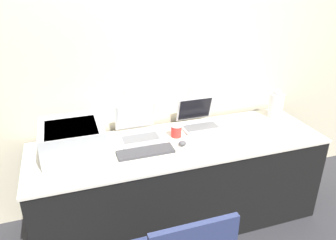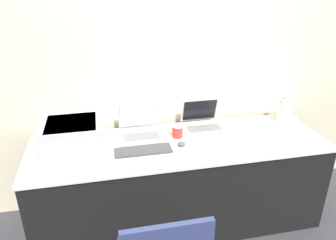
{
  "view_description": "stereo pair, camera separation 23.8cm",
  "coord_description": "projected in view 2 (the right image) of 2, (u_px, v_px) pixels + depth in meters",
  "views": [
    {
      "loc": [
        -0.77,
        -1.69,
        1.9
      ],
      "look_at": [
        -0.08,
        0.37,
        0.91
      ],
      "focal_mm": 35.0,
      "sensor_mm": 36.0,
      "label": 1
    },
    {
      "loc": [
        -0.54,
        -1.75,
        1.9
      ],
      "look_at": [
        -0.08,
        0.37,
        0.91
      ],
      "focal_mm": 35.0,
      "sensor_mm": 36.0,
      "label": 2
    }
  ],
  "objects": [
    {
      "name": "coffee_cup",
      "position": [
        177.0,
        131.0,
        2.51
      ],
      "size": [
        0.09,
        0.09,
        0.1
      ],
      "color": "red",
      "rests_on": "table"
    },
    {
      "name": "metal_pitcher",
      "position": [
        285.0,
        109.0,
        2.74
      ],
      "size": [
        0.13,
        0.13,
        0.26
      ],
      "color": "silver",
      "rests_on": "table"
    },
    {
      "name": "external_keyboard",
      "position": [
        143.0,
        150.0,
        2.32
      ],
      "size": [
        0.4,
        0.13,
        0.02
      ],
      "color": "#3D3D42",
      "rests_on": "table"
    },
    {
      "name": "laptop_right",
      "position": [
        202.0,
        122.0,
        2.67
      ],
      "size": [
        0.31,
        0.27,
        0.22
      ],
      "color": "#B7B7BC",
      "rests_on": "table"
    },
    {
      "name": "printer",
      "position": [
        73.0,
        133.0,
        2.32
      ],
      "size": [
        0.42,
        0.42,
        0.22
      ],
      "color": "#B2B7BC",
      "rests_on": "table"
    },
    {
      "name": "table",
      "position": [
        179.0,
        183.0,
        2.6
      ],
      "size": [
        2.21,
        0.69,
        0.73
      ],
      "color": "black",
      "rests_on": "ground_plane"
    },
    {
      "name": "mouse",
      "position": [
        181.0,
        144.0,
        2.39
      ],
      "size": [
        0.06,
        0.05,
        0.04
      ],
      "color": "#4C4C51",
      "rests_on": "table"
    },
    {
      "name": "wall_back",
      "position": [
        168.0,
        54.0,
        2.58
      ],
      "size": [
        8.0,
        0.05,
        2.6
      ],
      "color": "beige",
      "rests_on": "ground_plane"
    },
    {
      "name": "laptop_left",
      "position": [
        140.0,
        129.0,
        2.54
      ],
      "size": [
        0.31,
        0.3,
        0.24
      ],
      "color": "#B7B7BC",
      "rests_on": "table"
    }
  ]
}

